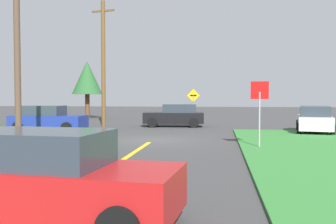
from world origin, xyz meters
TOP-DOWN VIEW (x-y plane):
  - ground_plane at (0.00, 0.00)m, footprint 120.00×120.00m
  - lane_stripe_center at (0.00, -8.00)m, footprint 0.20×14.00m
  - stop_sign at (4.98, -2.41)m, footprint 0.75×0.07m
  - parked_car_near_building at (-7.20, 3.46)m, footprint 4.55×2.00m
  - car_behind_on_main_road at (0.51, -12.76)m, footprint 4.23×2.30m
  - car_on_crossroad at (8.96, 5.01)m, footprint 2.64×4.70m
  - car_approaching_junction at (0.16, 8.55)m, footprint 4.39×2.14m
  - utility_pole_near at (-5.22, -3.55)m, footprint 1.80×0.27m
  - utility_pole_mid at (-5.07, 8.24)m, footprint 1.78×0.50m
  - direction_sign at (1.49, 8.05)m, footprint 0.90×0.17m
  - oak_tree_left at (-9.46, 17.19)m, footprint 2.94×2.94m

SIDE VIEW (x-z plane):
  - ground_plane at x=0.00m, z-range 0.00..0.00m
  - lane_stripe_center at x=0.00m, z-range 0.00..0.01m
  - car_behind_on_main_road at x=0.51m, z-range -0.01..1.61m
  - car_approaching_junction at x=0.16m, z-range -0.01..1.61m
  - parked_car_near_building at x=-7.20m, z-range 0.00..1.62m
  - car_on_crossroad at x=8.96m, z-range 0.00..1.62m
  - direction_sign at x=1.49m, z-range 0.33..3.03m
  - stop_sign at x=4.98m, z-range 0.58..3.41m
  - utility_pole_near at x=-5.22m, z-range 0.14..7.61m
  - oak_tree_left at x=-9.46m, z-range 1.15..6.78m
  - utility_pole_mid at x=-5.07m, z-range 0.12..9.21m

